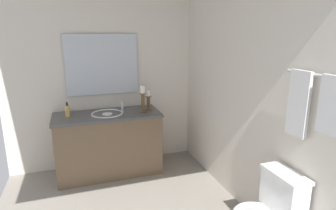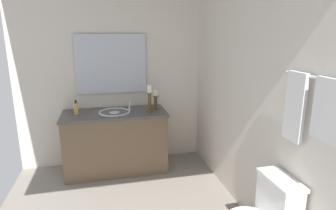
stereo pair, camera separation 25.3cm
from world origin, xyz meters
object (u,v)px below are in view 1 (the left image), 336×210
(sink_basin, at_px, (108,117))
(candle_holder_short, at_px, (143,98))
(towel_bar, at_px, (322,76))
(mirror, at_px, (102,65))
(candle_holder_tall, at_px, (148,99))
(soap_bottle, at_px, (67,111))
(towel_near_vanity, at_px, (298,104))
(vanity_cabinet, at_px, (109,143))

(sink_basin, distance_m, candle_holder_short, 0.50)
(towel_bar, bearing_deg, sink_basin, -149.89)
(mirror, xyz_separation_m, candle_holder_tall, (0.24, 0.55, -0.45))
(soap_bottle, xyz_separation_m, towel_near_vanity, (1.93, 1.64, 0.41))
(vanity_cabinet, height_order, towel_bar, towel_bar)
(mirror, bearing_deg, towel_bar, 27.05)
(sink_basin, height_order, candle_holder_tall, candle_holder_tall)
(towel_bar, bearing_deg, candle_holder_tall, -162.90)
(mirror, bearing_deg, soap_bottle, -62.20)
(mirror, bearing_deg, sink_basin, 0.20)
(vanity_cabinet, distance_m, candle_holder_short, 0.74)
(candle_holder_tall, bearing_deg, towel_near_vanity, 17.90)
(candle_holder_tall, xyz_separation_m, candle_holder_short, (0.11, -0.10, 0.05))
(towel_near_vanity, bearing_deg, candle_holder_tall, -162.10)
(mirror, relative_size, towel_near_vanity, 1.89)
(sink_basin, relative_size, towel_near_vanity, 0.82)
(towel_bar, bearing_deg, soap_bottle, -141.39)
(soap_bottle, height_order, towel_bar, towel_bar)
(towel_bar, bearing_deg, towel_near_vanity, -173.37)
(candle_holder_tall, distance_m, towel_bar, 2.26)
(mirror, height_order, candle_holder_short, mirror)
(vanity_cabinet, height_order, sink_basin, sink_basin)
(candle_holder_short, height_order, soap_bottle, candle_holder_short)
(vanity_cabinet, xyz_separation_m, candle_holder_tall, (-0.04, 0.55, 0.54))
(sink_basin, bearing_deg, vanity_cabinet, -90.00)
(candle_holder_short, relative_size, soap_bottle, 1.93)
(towel_bar, bearing_deg, mirror, -152.95)
(sink_basin, distance_m, towel_bar, 2.49)
(mirror, height_order, towel_near_vanity, mirror)
(candle_holder_short, relative_size, towel_near_vanity, 0.71)
(sink_basin, relative_size, towel_bar, 0.65)
(mirror, distance_m, candle_holder_tall, 0.75)
(soap_bottle, bearing_deg, candle_holder_tall, 90.46)
(mirror, distance_m, towel_bar, 2.62)
(candle_holder_short, bearing_deg, towel_near_vanity, 21.69)
(mirror, bearing_deg, vanity_cabinet, -0.01)
(vanity_cabinet, xyz_separation_m, soap_bottle, (-0.03, -0.47, 0.48))
(vanity_cabinet, xyz_separation_m, mirror, (-0.28, 0.00, 0.99))
(soap_bottle, relative_size, towel_near_vanity, 0.37)
(sink_basin, bearing_deg, towel_bar, 30.11)
(candle_holder_tall, bearing_deg, vanity_cabinet, -85.92)
(vanity_cabinet, distance_m, towel_near_vanity, 2.40)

